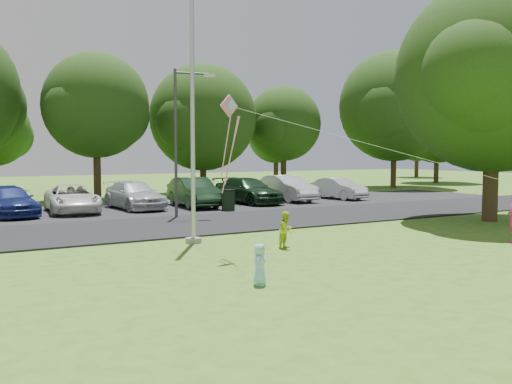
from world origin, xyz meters
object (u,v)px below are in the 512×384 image
child_yellow (286,230)px  child_blue (260,265)px  trash_can (228,201)px  big_tree (493,80)px  street_lamp (181,129)px  kite (240,124)px  flagpole (193,109)px

child_yellow → child_blue: size_ratio=1.22×
trash_can → big_tree: big_tree is taller
street_lamp → kite: 9.42m
trash_can → flagpole: bearing=-124.7°
big_tree → street_lamp: bearing=143.9°
flagpole → trash_can: flagpole is taller
flagpole → kite: (0.15, -2.72, -0.57)m
child_yellow → child_blue: 4.78m
street_lamp → trash_can: street_lamp is taller
flagpole → kite: 2.79m
flagpole → street_lamp: (2.41, 6.42, -0.34)m
big_tree → child_yellow: 12.11m
kite → big_tree: bearing=-5.1°
flagpole → child_blue: bearing=-101.3°
street_lamp → big_tree: big_tree is taller
trash_can → child_blue: trash_can is taller
street_lamp → child_yellow: street_lamp is taller
street_lamp → big_tree: bearing=-25.2°
big_tree → child_blue: (-13.98, -4.79, -5.33)m
street_lamp → big_tree: size_ratio=0.64×
flagpole → trash_can: bearing=55.3°
flagpole → kite: flagpole is taller
flagpole → street_lamp: size_ratio=1.57×
trash_can → child_blue: (-6.56, -13.70, -0.08)m
big_tree → trash_can: bearing=129.8°
flagpole → child_blue: 7.11m
flagpole → trash_can: 10.11m
kite → trash_can: bearing=51.3°
trash_can → kite: (-5.22, -10.48, 3.06)m
big_tree → child_yellow: (-10.86, -1.18, -5.23)m
street_lamp → kite: bearing=-93.0°
flagpole → big_tree: 12.95m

